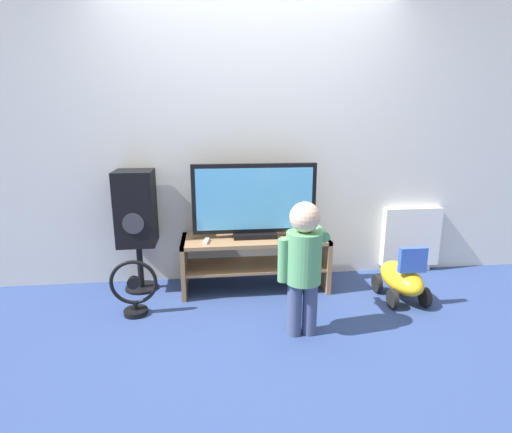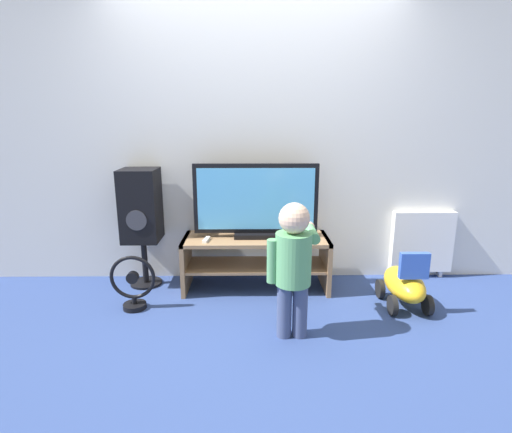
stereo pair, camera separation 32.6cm
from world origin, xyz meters
name	(u,v)px [view 1 (the left image)]	position (x,y,z in m)	size (l,w,h in m)	color
ground_plane	(258,299)	(0.00, 0.00, 0.00)	(16.00, 16.00, 0.00)	navy
wall_back	(251,135)	(0.00, 0.52, 1.30)	(10.00, 0.06, 2.60)	silver
tv_stand	(255,254)	(0.00, 0.22, 0.31)	(1.24, 0.44, 0.46)	#93704C
television	(255,201)	(0.00, 0.24, 0.77)	(1.04, 0.20, 0.63)	black
game_console	(289,234)	(0.30, 0.22, 0.48)	(0.05, 0.18, 0.04)	white
remote_primary	(206,241)	(-0.41, 0.13, 0.47)	(0.05, 0.13, 0.03)	white
child	(304,258)	(0.24, -0.56, 0.55)	(0.35, 0.52, 0.93)	#3F4C72
speaker_tower	(136,211)	(-0.98, 0.31, 0.70)	(0.31, 0.33, 1.04)	black
floor_fan	(134,290)	(-0.95, -0.16, 0.20)	(0.35, 0.18, 0.43)	black
ride_on_toy	(402,278)	(1.16, -0.15, 0.19)	(0.31, 0.54, 0.49)	gold
radiator	(411,237)	(1.53, 0.45, 0.34)	(0.56, 0.08, 0.63)	white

